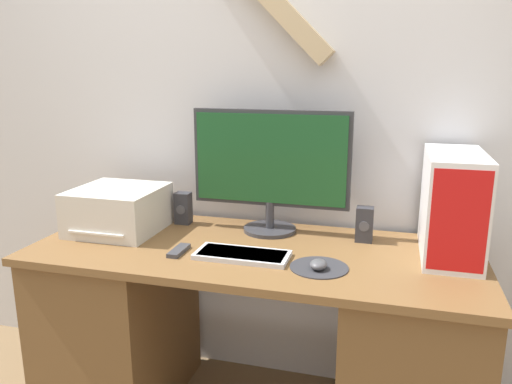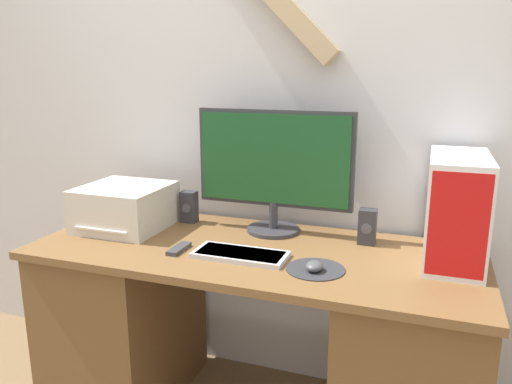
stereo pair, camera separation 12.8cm
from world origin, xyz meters
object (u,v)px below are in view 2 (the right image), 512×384
at_px(monitor, 274,164).
at_px(mouse, 314,266).
at_px(keyboard, 241,254).
at_px(remote_control, 179,249).
at_px(speaker_left, 189,207).
at_px(computer_tower, 456,209).
at_px(speaker_right, 367,227).
at_px(printer, 125,207).

relative_size(monitor, mouse, 9.00).
bearing_deg(keyboard, remote_control, -175.70).
height_order(monitor, mouse, monitor).
bearing_deg(keyboard, speaker_left, 138.89).
height_order(computer_tower, speaker_right, computer_tower).
distance_m(speaker_left, speaker_right, 0.79).
height_order(keyboard, speaker_right, speaker_right).
xyz_separation_m(printer, speaker_right, (1.02, 0.14, -0.02)).
bearing_deg(monitor, keyboard, -94.02).
height_order(monitor, computer_tower, monitor).
bearing_deg(computer_tower, mouse, -147.85).
xyz_separation_m(mouse, printer, (-0.89, 0.21, 0.07)).
distance_m(mouse, speaker_right, 0.37).
bearing_deg(computer_tower, keyboard, -162.28).
distance_m(keyboard, mouse, 0.29).
relative_size(mouse, remote_control, 0.57).
relative_size(computer_tower, speaker_left, 3.08).
bearing_deg(speaker_right, computer_tower, -11.93).
relative_size(keyboard, mouse, 4.68).
bearing_deg(remote_control, computer_tower, 14.48).
bearing_deg(remote_control, printer, 153.08).
xyz_separation_m(computer_tower, remote_control, (-0.97, -0.25, -0.18)).
xyz_separation_m(keyboard, speaker_left, (-0.37, 0.33, 0.06)).
bearing_deg(printer, computer_tower, 3.05).
bearing_deg(computer_tower, speaker_right, 168.07).
bearing_deg(speaker_left, keyboard, -41.11).
bearing_deg(speaker_right, mouse, -110.85).
relative_size(keyboard, speaker_left, 2.43).
distance_m(monitor, speaker_right, 0.45).
bearing_deg(monitor, mouse, -54.74).
xyz_separation_m(keyboard, remote_control, (-0.24, -0.02, -0.00)).
relative_size(monitor, computer_tower, 1.52).
distance_m(keyboard, computer_tower, 0.79).
bearing_deg(monitor, speaker_left, -179.87).
xyz_separation_m(keyboard, printer, (-0.60, 0.16, 0.08)).
bearing_deg(remote_control, keyboard, 4.30).
distance_m(monitor, speaker_left, 0.45).
bearing_deg(printer, speaker_right, 7.64).
distance_m(monitor, computer_tower, 0.72).
bearing_deg(computer_tower, remote_control, -165.52).
height_order(printer, speaker_left, printer).
height_order(speaker_left, remote_control, speaker_left).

